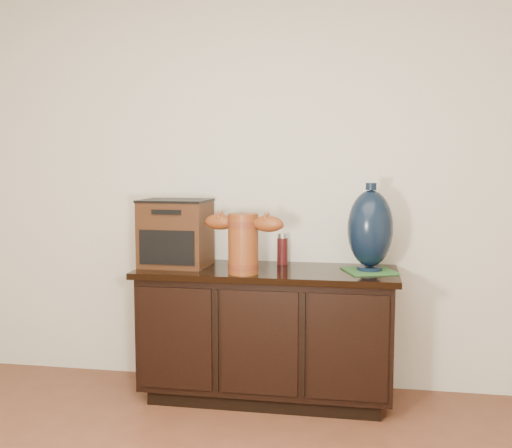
% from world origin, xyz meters
% --- Properties ---
extents(room, '(5.00, 5.00, 5.00)m').
position_xyz_m(room, '(0.00, 0.00, 1.30)').
color(room, brown).
rests_on(room, ground).
extents(sideboard, '(1.46, 0.56, 0.75)m').
position_xyz_m(sideboard, '(0.00, 2.23, 0.39)').
color(sideboard, black).
rests_on(sideboard, ground).
extents(terracotta_vessel, '(0.46, 0.20, 0.33)m').
position_xyz_m(terracotta_vessel, '(-0.10, 2.06, 0.94)').
color(terracotta_vessel, brown).
rests_on(terracotta_vessel, sideboard).
extents(tv_radio, '(0.40, 0.33, 0.39)m').
position_xyz_m(tv_radio, '(-0.54, 2.23, 0.95)').
color(tv_radio, '#361C0D').
rests_on(tv_radio, sideboard).
extents(green_mat, '(0.33, 0.33, 0.01)m').
position_xyz_m(green_mat, '(0.57, 2.25, 0.76)').
color(green_mat, '#2D5D2A').
rests_on(green_mat, sideboard).
extents(lamp_base, '(0.32, 0.32, 0.48)m').
position_xyz_m(lamp_base, '(0.57, 2.25, 0.99)').
color(lamp_base, black).
rests_on(lamp_base, green_mat).
extents(spray_can, '(0.06, 0.06, 0.18)m').
position_xyz_m(spray_can, '(0.07, 2.40, 0.85)').
color(spray_can, '#5C0F12').
rests_on(spray_can, sideboard).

